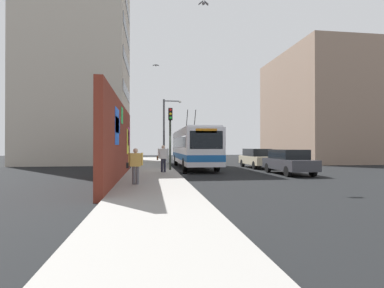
{
  "coord_description": "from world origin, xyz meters",
  "views": [
    {
      "loc": [
        -20.75,
        1.74,
        1.79
      ],
      "look_at": [
        -0.76,
        -1.05,
        1.94
      ],
      "focal_mm": 28.2,
      "sensor_mm": 36.0,
      "label": 1
    }
  ],
  "objects_px": {
    "pedestrian_near_wall": "(135,163)",
    "traffic_light": "(170,128)",
    "city_bus": "(194,147)",
    "parked_car_dark_gray": "(289,161)",
    "pedestrian_at_curb": "(163,156)",
    "street_lamp": "(166,126)",
    "parked_car_champagne": "(257,158)"
  },
  "relations": [
    {
      "from": "street_lamp",
      "to": "pedestrian_near_wall",
      "type": "bearing_deg",
      "value": 171.99
    },
    {
      "from": "parked_car_dark_gray",
      "to": "street_lamp",
      "type": "xyz_separation_m",
      "value": [
        10.16,
        7.24,
        2.82
      ]
    },
    {
      "from": "pedestrian_near_wall",
      "to": "pedestrian_at_curb",
      "type": "distance_m",
      "value": 6.1
    },
    {
      "from": "pedestrian_near_wall",
      "to": "street_lamp",
      "type": "distance_m",
      "value": 15.45
    },
    {
      "from": "parked_car_dark_gray",
      "to": "traffic_light",
      "type": "xyz_separation_m",
      "value": [
        2.72,
        7.35,
        2.21
      ]
    },
    {
      "from": "city_bus",
      "to": "parked_car_dark_gray",
      "type": "bearing_deg",
      "value": -140.58
    },
    {
      "from": "pedestrian_at_curb",
      "to": "street_lamp",
      "type": "distance_m",
      "value": 9.51
    },
    {
      "from": "parked_car_dark_gray",
      "to": "parked_car_champagne",
      "type": "distance_m",
      "value": 5.72
    },
    {
      "from": "city_bus",
      "to": "street_lamp",
      "type": "xyz_separation_m",
      "value": [
        3.84,
        2.04,
        1.89
      ]
    },
    {
      "from": "parked_car_champagne",
      "to": "traffic_light",
      "type": "distance_m",
      "value": 8.24
    },
    {
      "from": "traffic_light",
      "to": "pedestrian_near_wall",
      "type": "bearing_deg",
      "value": 165.22
    },
    {
      "from": "parked_car_champagne",
      "to": "traffic_light",
      "type": "bearing_deg",
      "value": 112.22
    },
    {
      "from": "pedestrian_near_wall",
      "to": "traffic_light",
      "type": "xyz_separation_m",
      "value": [
        7.64,
        -2.01,
        1.99
      ]
    },
    {
      "from": "pedestrian_near_wall",
      "to": "traffic_light",
      "type": "distance_m",
      "value": 8.15
    },
    {
      "from": "parked_car_dark_gray",
      "to": "parked_car_champagne",
      "type": "relative_size",
      "value": 0.97
    },
    {
      "from": "traffic_light",
      "to": "street_lamp",
      "type": "xyz_separation_m",
      "value": [
        7.44,
        -0.11,
        0.61
      ]
    },
    {
      "from": "parked_car_dark_gray",
      "to": "street_lamp",
      "type": "height_order",
      "value": "street_lamp"
    },
    {
      "from": "city_bus",
      "to": "street_lamp",
      "type": "bearing_deg",
      "value": 28.04
    },
    {
      "from": "city_bus",
      "to": "pedestrian_near_wall",
      "type": "relative_size",
      "value": 7.37
    },
    {
      "from": "pedestrian_at_curb",
      "to": "parked_car_dark_gray",
      "type": "bearing_deg",
      "value": -97.27
    },
    {
      "from": "parked_car_dark_gray",
      "to": "parked_car_champagne",
      "type": "xyz_separation_m",
      "value": [
        5.72,
        0.0,
        -0.0
      ]
    },
    {
      "from": "parked_car_champagne",
      "to": "pedestrian_at_curb",
      "type": "height_order",
      "value": "pedestrian_at_curb"
    },
    {
      "from": "city_bus",
      "to": "street_lamp",
      "type": "distance_m",
      "value": 4.74
    },
    {
      "from": "parked_car_dark_gray",
      "to": "pedestrian_at_curb",
      "type": "relative_size",
      "value": 2.64
    },
    {
      "from": "traffic_light",
      "to": "street_lamp",
      "type": "bearing_deg",
      "value": -0.82
    },
    {
      "from": "city_bus",
      "to": "parked_car_dark_gray",
      "type": "relative_size",
      "value": 2.54
    },
    {
      "from": "city_bus",
      "to": "parked_car_dark_gray",
      "type": "xyz_separation_m",
      "value": [
        -6.33,
        -5.2,
        -0.92
      ]
    },
    {
      "from": "parked_car_champagne",
      "to": "pedestrian_near_wall",
      "type": "height_order",
      "value": "pedestrian_near_wall"
    },
    {
      "from": "parked_car_dark_gray",
      "to": "pedestrian_at_curb",
      "type": "distance_m",
      "value": 7.98
    },
    {
      "from": "parked_car_champagne",
      "to": "street_lamp",
      "type": "distance_m",
      "value": 8.95
    },
    {
      "from": "city_bus",
      "to": "pedestrian_at_curb",
      "type": "xyz_separation_m",
      "value": [
        -5.32,
        2.71,
        -0.6
      ]
    },
    {
      "from": "parked_car_dark_gray",
      "to": "pedestrian_near_wall",
      "type": "xyz_separation_m",
      "value": [
        -4.92,
        9.36,
        0.21
      ]
    }
  ]
}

